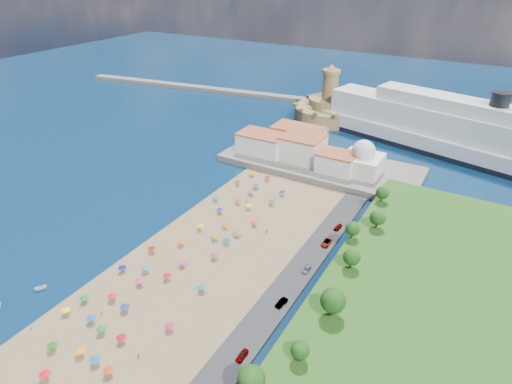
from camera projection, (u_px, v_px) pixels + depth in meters
The scene contains 13 objects.
ground at pixel (209, 240), 146.50m from camera, with size 700.00×700.00×0.00m, color #071938.
terrace at pixel (320, 164), 196.74m from camera, with size 90.00×36.00×3.00m, color #59544C.
jetty at pixel (307, 133), 233.12m from camera, with size 18.00×70.00×2.40m, color #59544C.
breakwater at pixel (209, 89), 310.39m from camera, with size 200.00×7.00×2.60m, color #59544C.
waterfront_buildings at pixel (295, 145), 199.91m from camera, with size 57.00×29.00×11.00m.
domed_building at pixel (362, 160), 182.82m from camera, with size 16.00×16.00×15.00m.
fortress at pixel (328, 108), 253.24m from camera, with size 40.00×40.00×32.40m.
cruise_ship at pixel (445, 132), 209.45m from camera, with size 155.00×58.45×33.65m.
beach_parasols at pixel (188, 250), 138.02m from camera, with size 31.01×115.42×2.20m.
beachgoers at pixel (202, 239), 145.12m from camera, with size 34.38×103.07×1.89m.
moored_boats at pixel (14, 300), 119.44m from camera, with size 6.63×15.28×1.66m.
parked_cars at pixel (307, 268), 130.86m from camera, with size 2.55×68.57×1.43m.
hillside_trees at pixel (329, 283), 111.65m from camera, with size 12.77×110.81×8.16m.
Camera 1 is at (74.45, -96.23, 84.77)m, focal length 30.00 mm.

